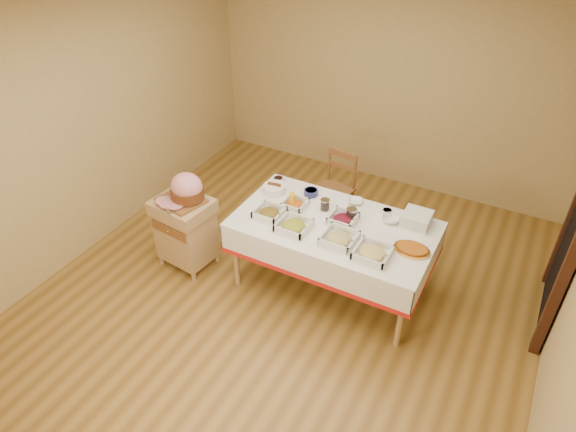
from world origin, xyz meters
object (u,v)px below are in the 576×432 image
Objects in this scene: ham_on_board at (186,190)px; plate_stack at (417,219)px; brass_platter at (412,249)px; dining_chair at (335,188)px; preserve_jar_right at (351,215)px; mustard_bottle at (292,199)px; butcher_cart at (185,229)px; dining_table at (333,238)px; bread_basket at (274,189)px; preserve_jar_left at (325,205)px.

ham_on_board reaches higher than plate_stack.
ham_on_board is at bearing -172.08° from brass_platter.
dining_chair is 1.10m from preserve_jar_right.
mustard_bottle is 0.57× the size of brass_platter.
dining_table is at bearing 14.74° from butcher_cart.
butcher_cart is 0.98m from bread_basket.
butcher_cart is 1.72m from dining_chair.
ham_on_board is at bearing -140.82° from bread_basket.
butcher_cart is 4.34× the size of mustard_bottle.
brass_platter is (0.91, -0.21, -0.03)m from preserve_jar_left.
dining_chair is 1.72m from ham_on_board.
bread_basket is (-0.31, -0.81, 0.36)m from dining_chair.
brass_platter is at bearing -15.30° from preserve_jar_right.
preserve_jar_left is 0.32m from mustard_bottle.
mustard_bottle is at bearing -166.22° from plate_stack.
butcher_cart is 1.71× the size of ham_on_board.
preserve_jar_left is 0.36× the size of brass_platter.
plate_stack reaches higher than dining_table.
butcher_cart is 3.12× the size of plate_stack.
brass_platter is (1.21, -0.11, -0.06)m from mustard_bottle.
dining_table is 8.10× the size of bread_basket.
mustard_bottle is 1.16m from plate_stack.
brass_platter is at bearing -42.11° from dining_chair.
plate_stack reaches higher than bread_basket.
preserve_jar_right reaches higher than dining_chair.
bread_basket is at bearing 39.11° from butcher_cart.
dining_chair is 1.33m from plate_stack.
preserve_jar_right is at bearing 17.97° from butcher_cart.
preserve_jar_left is 0.93m from brass_platter.
plate_stack is at bearing 13.78° from mustard_bottle.
ham_on_board is at bearing -157.57° from preserve_jar_left.
plate_stack is at bearing 18.50° from ham_on_board.
plate_stack is (1.08, -0.66, 0.38)m from dining_chair.
dining_table is 14.71× the size of preserve_jar_right.
preserve_jar_left is 0.46× the size of plate_stack.
dining_chair is (-0.43, 1.01, -0.16)m from dining_table.
preserve_jar_right is at bearing -4.75° from bread_basket.
bread_basket is at bearing 175.25° from preserve_jar_right.
preserve_jar_right is 0.55× the size of bread_basket.
preserve_jar_left is (1.23, 0.51, -0.08)m from ham_on_board.
dining_table is 1.47m from ham_on_board.
dining_chair is at bearing 121.41° from preserve_jar_right.
dining_table is 7.41× the size of plate_stack.
preserve_jar_left is at bearing -73.12° from dining_chair.
bread_basket is at bearing 154.39° from mustard_bottle.
dining_table is 1.50m from butcher_cart.
ham_on_board is (-0.97, -1.35, 0.45)m from dining_chair.
dining_chair is at bearing 53.75° from butcher_cart.
ham_on_board is at bearing -125.71° from dining_chair.
dining_table is 0.77m from plate_stack.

